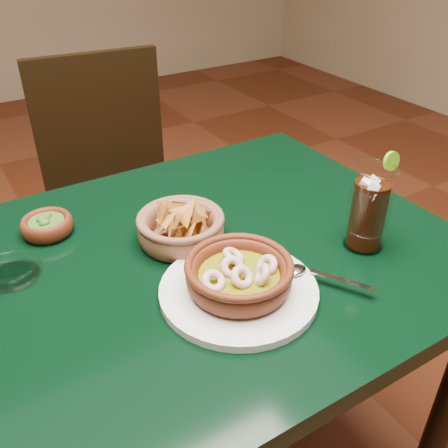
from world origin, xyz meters
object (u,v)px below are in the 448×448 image
shrimp_plate (239,279)px  chip_basket (181,228)px  dining_table (158,308)px  cola_drink (369,209)px  dining_chair (117,194)px

shrimp_plate → chip_basket: chip_basket is taller
chip_basket → shrimp_plate: bearing=-87.3°
dining_table → chip_basket: chip_basket is taller
chip_basket → cola_drink: (0.30, -0.20, 0.05)m
shrimp_plate → chip_basket: (-0.01, 0.20, -0.00)m
cola_drink → dining_table: bearing=158.7°
dining_chair → cola_drink: 0.94m
chip_basket → dining_chair: bearing=82.0°
dining_chair → cola_drink: size_ratio=4.92×
shrimp_plate → cola_drink: (0.29, -0.00, 0.05)m
dining_table → cola_drink: (0.38, -0.15, 0.18)m
shrimp_plate → cola_drink: size_ratio=1.73×
shrimp_plate → chip_basket: 0.20m
dining_table → shrimp_plate: 0.22m
dining_table → shrimp_plate: shrimp_plate is taller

